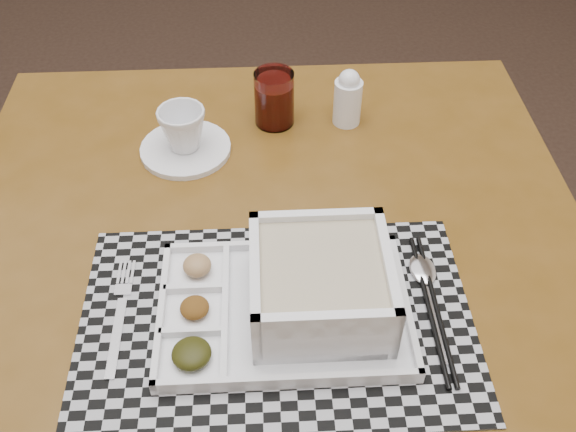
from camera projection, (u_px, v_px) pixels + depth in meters
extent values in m
plane|color=black|center=(12.00, 207.00, 1.99)|extent=(5.00, 5.00, 0.00)
cube|color=#57370F|center=(270.00, 254.00, 0.93)|extent=(0.98, 0.98, 0.04)
cylinder|color=#57370F|center=(82.00, 224.00, 1.47)|extent=(0.05, 0.05, 0.67)
cylinder|color=#57370F|center=(449.00, 212.00, 1.49)|extent=(0.05, 0.05, 0.67)
cube|color=#57370F|center=(264.00, 118.00, 1.26)|extent=(0.81, 0.06, 0.08)
cube|color=#57370F|center=(0.00, 289.00, 0.96)|extent=(0.06, 0.81, 0.08)
cube|color=#57370F|center=(534.00, 269.00, 0.99)|extent=(0.06, 0.81, 0.08)
cube|color=#A3A3AA|center=(276.00, 319.00, 0.83)|extent=(0.52, 0.35, 0.00)
cube|color=white|center=(284.00, 311.00, 0.83)|extent=(0.33, 0.23, 0.01)
cube|color=white|center=(281.00, 244.00, 0.89)|extent=(0.32, 0.02, 0.01)
cube|color=white|center=(288.00, 379.00, 0.74)|extent=(0.32, 0.02, 0.01)
cube|color=white|center=(161.00, 311.00, 0.81)|extent=(0.02, 0.22, 0.01)
cube|color=white|center=(405.00, 301.00, 0.82)|extent=(0.02, 0.22, 0.01)
cube|color=white|center=(225.00, 308.00, 0.82)|extent=(0.02, 0.20, 0.01)
cube|color=white|center=(190.00, 332.00, 0.79)|extent=(0.08, 0.01, 0.01)
cube|color=white|center=(193.00, 288.00, 0.84)|extent=(0.08, 0.01, 0.01)
ellipsoid|color=black|center=(191.00, 354.00, 0.76)|extent=(0.05, 0.05, 0.02)
ellipsoid|color=#48290C|center=(195.00, 308.00, 0.81)|extent=(0.04, 0.04, 0.02)
ellipsoid|color=brown|center=(197.00, 265.00, 0.86)|extent=(0.04, 0.04, 0.02)
cube|color=white|center=(319.00, 301.00, 0.82)|extent=(0.18, 0.18, 0.01)
cube|color=white|center=(315.00, 236.00, 0.85)|extent=(0.17, 0.02, 0.09)
cube|color=white|center=(326.00, 337.00, 0.74)|extent=(0.17, 0.02, 0.09)
cube|color=white|center=(256.00, 285.00, 0.79)|extent=(0.02, 0.17, 0.09)
cube|color=white|center=(385.00, 280.00, 0.80)|extent=(0.02, 0.17, 0.09)
cube|color=tan|center=(320.00, 285.00, 0.80)|extent=(0.16, 0.16, 0.08)
cube|color=silver|center=(115.00, 337.00, 0.80)|extent=(0.02, 0.12, 0.00)
cube|color=silver|center=(123.00, 290.00, 0.85)|extent=(0.02, 0.02, 0.00)
cube|color=silver|center=(120.00, 273.00, 0.88)|extent=(0.01, 0.04, 0.00)
cube|color=silver|center=(124.00, 273.00, 0.88)|extent=(0.01, 0.04, 0.00)
cube|color=silver|center=(128.00, 272.00, 0.88)|extent=(0.01, 0.04, 0.00)
cube|color=silver|center=(133.00, 272.00, 0.88)|extent=(0.01, 0.04, 0.00)
cube|color=silver|center=(436.00, 324.00, 0.82)|extent=(0.02, 0.12, 0.00)
ellipsoid|color=silver|center=(422.00, 269.00, 0.88)|extent=(0.04, 0.06, 0.01)
cylinder|color=black|center=(428.00, 307.00, 0.83)|extent=(0.02, 0.24, 0.01)
cylinder|color=black|center=(436.00, 306.00, 0.83)|extent=(0.02, 0.24, 0.01)
cylinder|color=white|center=(186.00, 149.00, 1.06)|extent=(0.15, 0.15, 0.01)
imported|color=white|center=(183.00, 129.00, 1.03)|extent=(0.08, 0.08, 0.07)
cylinder|color=white|center=(274.00, 99.00, 1.09)|extent=(0.07, 0.07, 0.10)
cylinder|color=#450905|center=(274.00, 104.00, 1.10)|extent=(0.06, 0.06, 0.08)
cylinder|color=white|center=(347.00, 102.00, 1.10)|extent=(0.05, 0.05, 0.08)
sphere|color=white|center=(349.00, 80.00, 1.06)|extent=(0.04, 0.04, 0.04)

